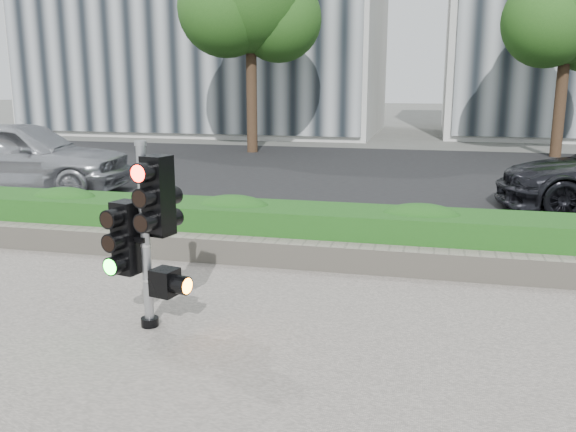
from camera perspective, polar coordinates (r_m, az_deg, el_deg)
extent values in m
plane|color=#51514C|center=(6.51, -1.99, -9.93)|extent=(120.00, 120.00, 0.00)
cube|color=black|center=(16.07, 7.51, 3.68)|extent=(60.00, 13.00, 0.02)
cube|color=gray|center=(9.41, 3.10, -2.37)|extent=(60.00, 0.25, 0.12)
cube|color=gray|center=(8.19, 1.53, -3.64)|extent=(12.00, 0.32, 0.34)
cube|color=#357C26|center=(8.76, 2.41, -1.41)|extent=(12.00, 1.00, 0.68)
cylinder|color=black|center=(21.20, -3.41, 11.38)|extent=(0.36, 0.36, 4.03)
sphere|color=#133E11|center=(21.40, -0.88, 17.97)|extent=(2.88, 2.88, 2.88)
sphere|color=#133E11|center=(21.12, -5.85, 18.76)|extent=(3.17, 3.17, 3.17)
cylinder|color=black|center=(21.66, 24.12, 9.75)|extent=(0.36, 0.36, 3.58)
sphere|color=#133E11|center=(21.75, 24.82, 17.15)|extent=(3.33, 3.33, 3.33)
sphere|color=#133E11|center=(21.23, 23.16, 16.39)|extent=(2.82, 2.82, 2.82)
cylinder|color=black|center=(6.49, -12.80, -9.62)|extent=(0.18, 0.18, 0.09)
cylinder|color=gray|center=(6.21, -13.20, -2.09)|extent=(0.09, 0.09, 1.85)
cylinder|color=gray|center=(6.05, -13.65, 6.64)|extent=(0.12, 0.12, 0.05)
cube|color=#FF1107|center=(5.96, -12.06, 2.02)|extent=(0.28, 0.28, 0.74)
cube|color=#14E51E|center=(6.33, -14.80, -1.95)|extent=(0.28, 0.28, 0.74)
cube|color=black|center=(6.29, -11.91, 0.49)|extent=(0.28, 0.28, 0.51)
cube|color=orange|center=(6.23, -11.43, -6.07)|extent=(0.28, 0.28, 0.27)
imported|color=#A4A5AB|center=(14.82, -23.77, 5.17)|extent=(5.00, 2.56, 1.63)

